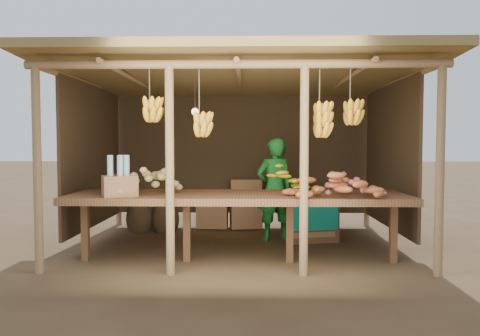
{
  "coord_description": "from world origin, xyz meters",
  "views": [
    {
      "loc": [
        0.15,
        -6.36,
        1.38
      ],
      "look_at": [
        0.0,
        0.0,
        1.05
      ],
      "focal_mm": 35.0,
      "sensor_mm": 36.0,
      "label": 1
    }
  ],
  "objects": [
    {
      "name": "ground",
      "position": [
        0.0,
        0.0,
        0.0
      ],
      "size": [
        60.0,
        60.0,
        0.0
      ],
      "primitive_type": "plane",
      "color": "brown",
      "rests_on": "ground"
    },
    {
      "name": "stall_structure",
      "position": [
        0.02,
        -0.07,
        1.91
      ],
      "size": [
        4.7,
        3.5,
        2.43
      ],
      "color": "#99754F",
      "rests_on": "ground"
    },
    {
      "name": "counter",
      "position": [
        0.0,
        -0.95,
        0.74
      ],
      "size": [
        3.9,
        1.05,
        0.8
      ],
      "color": "brown",
      "rests_on": "ground"
    },
    {
      "name": "potato_heap",
      "position": [
        -0.95,
        -1.1,
        0.98
      ],
      "size": [
        1.13,
        0.89,
        0.37
      ],
      "primitive_type": null,
      "rotation": [
        0.0,
        0.0,
        0.33
      ],
      "color": "tan",
      "rests_on": "counter"
    },
    {
      "name": "sweet_potato_heap",
      "position": [
        1.07,
        -1.24,
        0.98
      ],
      "size": [
        0.95,
        0.58,
        0.36
      ],
      "primitive_type": null,
      "rotation": [
        0.0,
        0.0,
        0.01
      ],
      "color": "#A8532B",
      "rests_on": "counter"
    },
    {
      "name": "onion_heap",
      "position": [
        1.25,
        -1.19,
        0.98
      ],
      "size": [
        0.82,
        0.55,
        0.35
      ],
      "primitive_type": null,
      "rotation": [
        0.0,
        0.0,
        0.11
      ],
      "color": "#AE5563",
      "rests_on": "counter"
    },
    {
      "name": "banana_pile",
      "position": [
        0.48,
        -0.6,
        0.97
      ],
      "size": [
        0.74,
        0.6,
        0.35
      ],
      "primitive_type": null,
      "rotation": [
        0.0,
        0.0,
        -0.37
      ],
      "color": "yellow",
      "rests_on": "counter"
    },
    {
      "name": "tomato_basin",
      "position": [
        -1.46,
        -0.64,
        0.89
      ],
      "size": [
        0.41,
        0.41,
        0.21
      ],
      "rotation": [
        0.0,
        0.0,
        -0.17
      ],
      "color": "navy",
      "rests_on": "counter"
    },
    {
      "name": "bottle_box",
      "position": [
        -1.31,
        -1.23,
        0.97
      ],
      "size": [
        0.45,
        0.41,
        0.46
      ],
      "color": "#976843",
      "rests_on": "counter"
    },
    {
      "name": "vendor",
      "position": [
        0.49,
        0.28,
        0.73
      ],
      "size": [
        0.6,
        0.47,
        1.46
      ],
      "primitive_type": "imported",
      "rotation": [
        0.0,
        0.0,
        3.4
      ],
      "color": "#197326",
      "rests_on": "ground"
    },
    {
      "name": "tarp_crate",
      "position": [
        0.99,
        0.33,
        0.37
      ],
      "size": [
        0.88,
        0.8,
        0.9
      ],
      "color": "brown",
      "rests_on": "ground"
    },
    {
      "name": "carton_stack",
      "position": [
        -0.12,
        1.2,
        0.35
      ],
      "size": [
        1.06,
        0.42,
        0.79
      ],
      "color": "#976843",
      "rests_on": "ground"
    },
    {
      "name": "burlap_sacks",
      "position": [
        -1.38,
        0.85,
        0.26
      ],
      "size": [
        0.83,
        0.44,
        0.59
      ],
      "color": "#473521",
      "rests_on": "ground"
    }
  ]
}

